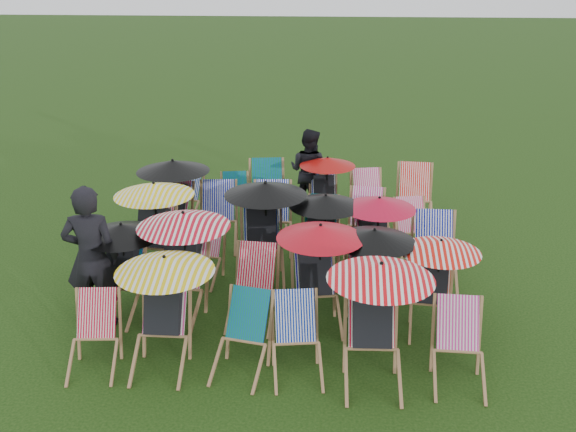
# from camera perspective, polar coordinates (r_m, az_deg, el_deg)

# --- Properties ---
(ground) EXTENTS (100.00, 100.00, 0.00)m
(ground) POSITION_cam_1_polar(r_m,az_deg,el_deg) (9.33, -0.15, -5.84)
(ground) COLOR black
(ground) RESTS_ON ground
(deckchair_0) EXTENTS (0.62, 0.81, 0.83)m
(deckchair_0) POSITION_cam_1_polar(r_m,az_deg,el_deg) (7.60, -16.92, -10.15)
(deckchair_0) COLOR #9D7149
(deckchair_0) RESTS_ON ground
(deckchair_1) EXTENTS (1.10, 1.14, 1.31)m
(deckchair_1) POSITION_cam_1_polar(r_m,az_deg,el_deg) (7.33, -11.15, -8.29)
(deckchair_1) COLOR #9D7149
(deckchair_1) RESTS_ON ground
(deckchair_2) EXTENTS (0.72, 0.89, 0.86)m
(deckchair_2) POSITION_cam_1_polar(r_m,az_deg,el_deg) (7.24, -4.16, -10.72)
(deckchair_2) COLOR #9D7149
(deckchair_2) RESTS_ON ground
(deckchair_3) EXTENTS (0.68, 0.86, 0.86)m
(deckchair_3) POSITION_cam_1_polar(r_m,az_deg,el_deg) (7.19, 0.80, -10.95)
(deckchair_3) COLOR #9D7149
(deckchair_3) RESTS_ON ground
(deckchair_4) EXTENTS (1.15, 1.21, 1.37)m
(deckchair_4) POSITION_cam_1_polar(r_m,az_deg,el_deg) (6.99, 7.74, -9.36)
(deckchair_4) COLOR #9D7149
(deckchair_4) RESTS_ON ground
(deckchair_5) EXTENTS (0.60, 0.82, 0.87)m
(deckchair_5) POSITION_cam_1_polar(r_m,az_deg,el_deg) (7.28, 15.00, -11.25)
(deckchair_5) COLOR #9D7149
(deckchair_5) RESTS_ON ground
(deckchair_6) EXTENTS (1.03, 1.09, 1.23)m
(deckchair_6) POSITION_cam_1_polar(r_m,az_deg,el_deg) (8.52, -14.80, -4.53)
(deckchair_6) COLOR #9D7149
(deckchair_6) RESTS_ON ground
(deckchair_7) EXTENTS (1.18, 1.25, 1.40)m
(deckchair_7) POSITION_cam_1_polar(r_m,az_deg,el_deg) (8.26, -9.62, -4.24)
(deckchair_7) COLOR #9D7149
(deckchair_7) RESTS_ON ground
(deckchair_8) EXTENTS (0.67, 0.89, 0.92)m
(deckchair_8) POSITION_cam_1_polar(r_m,az_deg,el_deg) (8.18, -3.16, -6.40)
(deckchair_8) COLOR #9D7149
(deckchair_8) RESTS_ON ground
(deckchair_9) EXTENTS (1.10, 1.19, 1.30)m
(deckchair_9) POSITION_cam_1_polar(r_m,az_deg,el_deg) (8.02, 2.64, -5.17)
(deckchair_9) COLOR #9D7149
(deckchair_9) RESTS_ON ground
(deckchair_10) EXTENTS (1.03, 1.12, 1.23)m
(deckchair_10) POSITION_cam_1_polar(r_m,az_deg,el_deg) (8.14, 7.38, -5.24)
(deckchair_10) COLOR #9D7149
(deckchair_10) RESTS_ON ground
(deckchair_11) EXTENTS (0.99, 1.04, 1.17)m
(deckchair_11) POSITION_cam_1_polar(r_m,az_deg,el_deg) (8.11, 12.88, -5.95)
(deckchair_11) COLOR #9D7149
(deckchair_11) RESTS_ON ground
(deckchair_12) EXTENTS (1.15, 1.22, 1.37)m
(deckchair_12) POSITION_cam_1_polar(r_m,az_deg,el_deg) (9.50, -12.06, -1.01)
(deckchair_12) COLOR #9D7149
(deckchair_12) RESTS_ON ground
(deckchair_13) EXTENTS (0.66, 0.83, 0.83)m
(deckchair_13) POSITION_cam_1_polar(r_m,az_deg,el_deg) (9.31, -7.62, -3.26)
(deckchair_13) COLOR #9D7149
(deckchair_13) RESTS_ON ground
(deckchair_14) EXTENTS (1.19, 1.28, 1.41)m
(deckchair_14) POSITION_cam_1_polar(r_m,az_deg,el_deg) (9.20, -2.24, -1.16)
(deckchair_14) COLOR #9D7149
(deckchair_14) RESTS_ON ground
(deckchair_15) EXTENTS (1.05, 1.11, 1.24)m
(deckchair_15) POSITION_cam_1_polar(r_m,az_deg,el_deg) (9.19, 3.09, -1.79)
(deckchair_15) COLOR #9D7149
(deckchair_15) RESTS_ON ground
(deckchair_16) EXTENTS (1.04, 1.13, 1.23)m
(deckchair_16) POSITION_cam_1_polar(r_m,az_deg,el_deg) (9.19, 7.85, -2.01)
(deckchair_16) COLOR #9D7149
(deckchair_16) RESTS_ON ground
(deckchair_17) EXTENTS (0.68, 0.94, 1.01)m
(deckchair_17) POSITION_cam_1_polar(r_m,az_deg,el_deg) (9.21, 12.93, -3.32)
(deckchair_17) COLOR #9D7149
(deckchair_17) RESTS_ON ground
(deckchair_18) EXTENTS (1.16, 1.24, 1.38)m
(deckchair_18) POSITION_cam_1_polar(r_m,az_deg,el_deg) (10.49, -10.47, 1.33)
(deckchair_18) COLOR #9D7149
(deckchair_18) RESTS_ON ground
(deckchair_19) EXTENTS (0.74, 0.97, 0.99)m
(deckchair_19) POSITION_cam_1_polar(r_m,az_deg,el_deg) (10.36, -6.29, -0.09)
(deckchair_19) COLOR #9D7149
(deckchair_19) RESTS_ON ground
(deckchair_20) EXTENTS (0.73, 0.97, 1.01)m
(deckchair_20) POSITION_cam_1_polar(r_m,az_deg,el_deg) (10.24, -1.41, -0.16)
(deckchair_20) COLOR #9D7149
(deckchair_20) RESTS_ON ground
(deckchair_21) EXTENTS (0.55, 0.77, 0.83)m
(deckchair_21) POSITION_cam_1_polar(r_m,az_deg,el_deg) (10.16, 3.11, -0.91)
(deckchair_21) COLOR #9D7149
(deckchair_21) RESTS_ON ground
(deckchair_22) EXTENTS (0.70, 0.91, 0.93)m
(deckchair_22) POSITION_cam_1_polar(r_m,az_deg,el_deg) (10.22, 6.86, -0.58)
(deckchair_22) COLOR #9D7149
(deckchair_22) RESTS_ON ground
(deckchair_23) EXTENTS (0.68, 0.85, 0.83)m
(deckchair_23) POSITION_cam_1_polar(r_m,az_deg,el_deg) (10.21, 11.12, -1.17)
(deckchair_23) COLOR #9D7149
(deckchair_23) RESTS_ON ground
(deckchair_24) EXTENTS (0.72, 0.90, 0.88)m
(deckchair_24) POSITION_cam_1_polar(r_m,az_deg,el_deg) (11.54, -9.28, 1.77)
(deckchair_24) COLOR #9D7149
(deckchair_24) RESTS_ON ground
(deckchair_25) EXTENTS (0.66, 0.83, 0.82)m
(deckchair_25) POSITION_cam_1_polar(r_m,az_deg,el_deg) (11.36, -4.71, 1.49)
(deckchair_25) COLOR #9D7149
(deckchair_25) RESTS_ON ground
(deckchair_26) EXTENTS (0.81, 1.03, 1.03)m
(deckchair_26) POSITION_cam_1_polar(r_m,az_deg,el_deg) (11.34, -1.83, 2.07)
(deckchair_26) COLOR #9D7149
(deckchair_26) RESTS_ON ground
(deckchair_27) EXTENTS (0.97, 1.04, 1.16)m
(deckchair_27) POSITION_cam_1_polar(r_m,az_deg,el_deg) (11.26, 3.33, 2.43)
(deckchair_27) COLOR #9D7149
(deckchair_27) RESTS_ON ground
(deckchair_28) EXTENTS (0.76, 0.94, 0.92)m
(deckchair_28) POSITION_cam_1_polar(r_m,az_deg,el_deg) (11.24, 7.27, 1.44)
(deckchair_28) COLOR #9D7149
(deckchair_28) RESTS_ON ground
(deckchair_29) EXTENTS (0.72, 0.97, 1.01)m
(deckchair_29) POSITION_cam_1_polar(r_m,az_deg,el_deg) (11.38, 11.20, 1.68)
(deckchair_29) COLOR #9D7149
(deckchair_29) RESTS_ON ground
(person_left) EXTENTS (0.73, 0.53, 1.85)m
(person_left) POSITION_cam_1_polar(r_m,az_deg,el_deg) (8.26, -17.09, -3.51)
(person_left) COLOR black
(person_left) RESTS_ON ground
(person_rear) EXTENTS (0.94, 0.85, 1.56)m
(person_rear) POSITION_cam_1_polar(r_m,az_deg,el_deg) (11.68, 1.86, 4.04)
(person_rear) COLOR black
(person_rear) RESTS_ON ground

